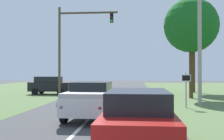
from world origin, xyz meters
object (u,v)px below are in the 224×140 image
oak_tree_right (193,30)px  extra_tree_1 (191,26)px  red_suv_near (138,120)px  utility_pole_right (200,38)px  traffic_light (73,39)px  pickup_truck_lead (92,99)px  keep_moving_sign (186,85)px  crossing_suv_far (50,85)px

oak_tree_right → extra_tree_1: 7.43m
red_suv_near → utility_pole_right: 13.64m
utility_pole_right → oak_tree_right: bearing=80.1°
traffic_light → utility_pole_right: bearing=-29.9°
pickup_truck_lead → red_suv_near: bearing=-68.6°
utility_pole_right → traffic_light: bearing=150.1°
utility_pole_right → red_suv_near: bearing=-110.6°
keep_moving_sign → red_suv_near: bearing=-107.6°
keep_moving_sign → utility_pole_right: size_ratio=0.24×
crossing_suv_far → oak_tree_right: bearing=14.4°
traffic_light → crossing_suv_far: size_ratio=2.02×
keep_moving_sign → extra_tree_1: (1.71, 6.88, 5.12)m
crossing_suv_far → keep_moving_sign: bearing=-38.8°
oak_tree_right → utility_pole_right: 12.60m
keep_moving_sign → utility_pole_right: bearing=55.2°
utility_pole_right → extra_tree_1: size_ratio=1.06×
pickup_truck_lead → oak_tree_right: bearing=64.2°
extra_tree_1 → keep_moving_sign: bearing=-104.0°
traffic_light → oak_tree_right: 14.38m
crossing_suv_far → utility_pole_right: (13.75, -8.08, 3.85)m
red_suv_near → keep_moving_sign: 10.85m
pickup_truck_lead → utility_pole_right: 10.18m
keep_moving_sign → oak_tree_right: (3.45, 14.07, 5.84)m
keep_moving_sign → extra_tree_1: size_ratio=0.26×
pickup_truck_lead → traffic_light: 14.14m
keep_moving_sign → extra_tree_1: extra_tree_1 is taller
pickup_truck_lead → keep_moving_sign: size_ratio=2.31×
red_suv_near → crossing_suv_far: crossing_suv_far is taller
crossing_suv_far → extra_tree_1: 15.53m
pickup_truck_lead → crossing_suv_far: bearing=115.3°
red_suv_near → traffic_light: bearing=108.8°
traffic_light → utility_pole_right: (10.89, -6.27, -0.81)m
keep_moving_sign → pickup_truck_lead: bearing=-140.6°
pickup_truck_lead → oak_tree_right: size_ratio=0.54×
oak_tree_right → pickup_truck_lead: bearing=-115.8°
oak_tree_right → utility_pole_right: oak_tree_right is taller
red_suv_near → crossing_suv_far: size_ratio=1.03×
extra_tree_1 → oak_tree_right: bearing=76.4°
pickup_truck_lead → keep_moving_sign: 7.18m
pickup_truck_lead → traffic_light: traffic_light is taller
oak_tree_right → keep_moving_sign: bearing=-103.8°
red_suv_near → keep_moving_sign: bearing=72.4°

